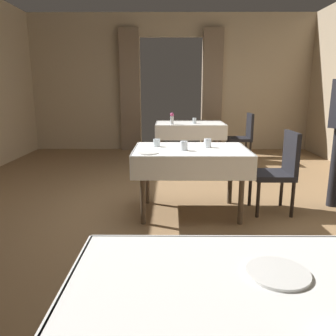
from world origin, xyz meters
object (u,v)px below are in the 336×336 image
dining_table_mid (191,157)px  chair_far_right (243,135)px  dining_table_far (190,127)px  dining_table_near (299,331)px  glass_mid_d (184,146)px  glass_mid_c (208,143)px  flower_vase_far (172,118)px  glass_far_b (194,121)px  chair_mid_right (279,168)px  glass_mid_b (157,143)px  plate_near_a (278,273)px  plate_mid_a (148,153)px

dining_table_mid → chair_far_right: size_ratio=1.35×
dining_table_far → dining_table_near: bearing=-89.8°
glass_mid_d → dining_table_near: bearing=-84.6°
dining_table_mid → glass_mid_c: 0.25m
flower_vase_far → glass_far_b: 0.45m
chair_mid_right → chair_far_right: bearing=86.3°
chair_mid_right → glass_far_b: size_ratio=8.67×
glass_mid_b → flower_vase_far: size_ratio=0.41×
plate_near_a → glass_far_b: bearing=89.2°
chair_mid_right → plate_mid_a: 1.53m
dining_table_far → glass_mid_d: size_ratio=12.96×
glass_mid_d → glass_far_b: (0.31, 2.84, 0.00)m
chair_mid_right → plate_near_a: (-0.86, -2.64, 0.24)m
glass_mid_d → glass_far_b: bearing=83.8°
plate_mid_a → dining_table_mid: bearing=32.3°
glass_mid_c → glass_mid_d: glass_mid_d is taller
glass_mid_b → glass_mid_d: (0.30, -0.25, 0.01)m
plate_near_a → plate_mid_a: same height
dining_table_mid → glass_mid_c: glass_mid_c is taller
chair_mid_right → glass_mid_c: chair_mid_right is taller
dining_table_mid → glass_mid_b: glass_mid_b is taller
chair_far_right → flower_vase_far: bearing=-168.1°
flower_vase_far → glass_far_b: (0.42, 0.15, -0.06)m
dining_table_mid → glass_mid_b: bearing=162.0°
dining_table_mid → glass_mid_c: size_ratio=12.91×
dining_table_mid → dining_table_far: bearing=87.0°
plate_mid_a → chair_far_right: bearing=62.3°
dining_table_far → glass_far_b: 0.25m
dining_table_near → plate_near_a: size_ratio=6.71×
dining_table_far → chair_far_right: (1.04, -0.05, -0.14)m
glass_mid_b → glass_far_b: 2.66m
dining_table_far → plate_mid_a: 3.25m
dining_table_mid → plate_near_a: plate_near_a is taller
dining_table_far → chair_far_right: size_ratio=1.41×
flower_vase_far → chair_mid_right: bearing=-64.3°
chair_mid_right → flower_vase_far: size_ratio=4.38×
chair_far_right → plate_near_a: size_ratio=4.09×
dining_table_mid → chair_far_right: chair_far_right is taller
dining_table_near → dining_table_far: 5.68m
dining_table_near → chair_mid_right: size_ratio=1.64×
dining_table_near → glass_far_b: glass_far_b is taller
dining_table_far → glass_mid_b: (-0.53, -2.78, 0.14)m
chair_far_right → plate_near_a: bearing=-100.8°
chair_far_right → plate_near_a: (-1.04, -5.44, 0.24)m
glass_mid_c → flower_vase_far: (-0.39, 2.49, 0.07)m
plate_near_a → glass_mid_c: glass_mid_c is taller
plate_mid_a → glass_far_b: size_ratio=1.97×
chair_far_right → chair_mid_right: bearing=-93.7°
chair_far_right → plate_mid_a: size_ratio=4.39×
glass_mid_b → flower_vase_far: flower_vase_far is taller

